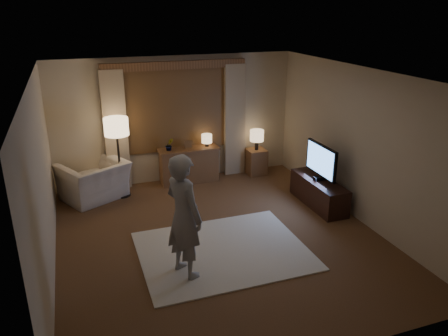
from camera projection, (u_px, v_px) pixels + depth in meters
name	position (u px, v px, depth m)	size (l,w,h in m)	color
room	(209.00, 150.00, 7.01)	(5.04, 5.54, 2.64)	brown
rug	(223.00, 251.00, 6.66)	(2.50, 2.00, 0.02)	beige
sideboard	(189.00, 166.00, 9.18)	(1.20, 0.40, 0.70)	brown
picture_frame	(188.00, 145.00, 9.02)	(0.16, 0.02, 0.20)	brown
plant	(169.00, 145.00, 8.88)	(0.17, 0.13, 0.30)	#999999
table_lamp_sideboard	(207.00, 139.00, 9.11)	(0.22, 0.22, 0.30)	black
floor_lamp	(117.00, 131.00, 8.15)	(0.46, 0.46, 1.57)	black
armchair	(94.00, 181.00, 8.35)	(1.13, 0.99, 0.74)	beige
side_table	(256.00, 162.00, 9.63)	(0.40, 0.40, 0.56)	brown
table_lamp_side	(257.00, 136.00, 9.43)	(0.30, 0.30, 0.44)	black
tv_stand	(319.00, 192.00, 8.13)	(0.45, 1.40, 0.50)	black
tv	(321.00, 161.00, 7.91)	(0.23, 0.94, 0.68)	black
person	(184.00, 216.00, 5.80)	(0.64, 0.42, 1.75)	#9F9A92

